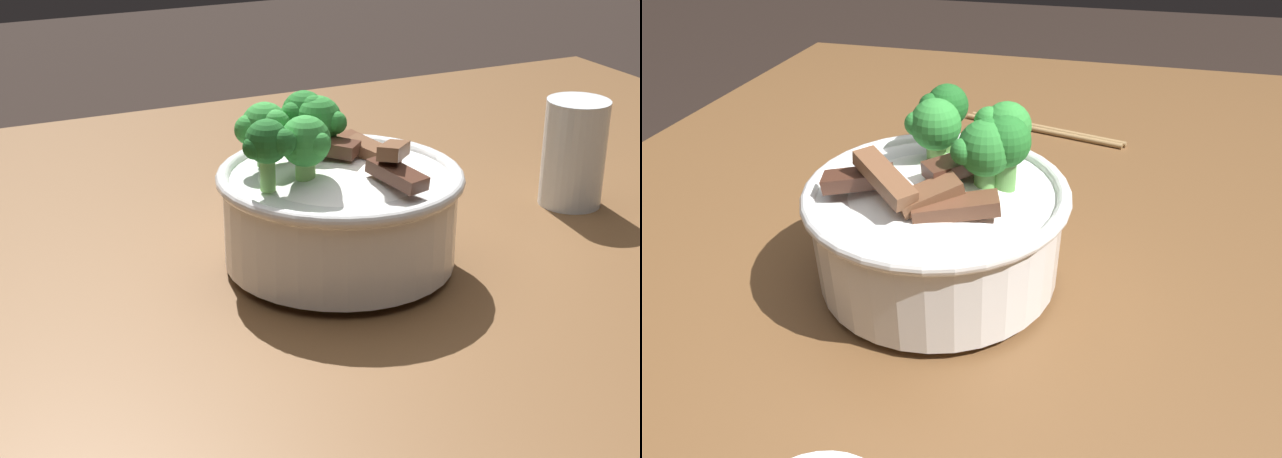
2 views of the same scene
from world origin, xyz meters
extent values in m
cube|color=brown|center=(0.00, 0.00, 0.75)|extent=(1.36, 1.00, 0.05)
cube|color=brown|center=(0.60, -0.41, 0.36)|extent=(0.09, 0.09, 0.72)
cube|color=brown|center=(0.60, 0.41, 0.36)|extent=(0.09, 0.09, 0.72)
cylinder|color=white|center=(0.01, 0.05, 0.77)|extent=(0.09, 0.09, 0.01)
cylinder|color=white|center=(0.01, 0.05, 0.81)|extent=(0.20, 0.20, 0.08)
torus|color=white|center=(0.01, 0.05, 0.85)|extent=(0.21, 0.21, 0.01)
ellipsoid|color=white|center=(0.01, 0.05, 0.83)|extent=(0.18, 0.18, 0.07)
cube|color=#4C2B1E|center=(0.02, 0.02, 0.88)|extent=(0.06, 0.06, 0.01)
cube|color=#4C2B1E|center=(-0.02, 0.10, 0.87)|extent=(0.03, 0.06, 0.02)
cube|color=brown|center=(-0.03, 0.07, 0.88)|extent=(0.05, 0.06, 0.02)
cube|color=brown|center=(-0.03, 0.02, 0.86)|extent=(0.04, 0.07, 0.02)
cube|color=brown|center=(-0.03, 0.04, 0.87)|extent=(0.05, 0.05, 0.02)
cylinder|color=#6BA84C|center=(0.08, 0.06, 0.87)|extent=(0.01, 0.01, 0.03)
sphere|color=#1E6023|center=(0.08, 0.06, 0.90)|extent=(0.04, 0.04, 0.04)
sphere|color=#1E6023|center=(0.09, 0.06, 0.89)|extent=(0.02, 0.02, 0.02)
sphere|color=#1E6023|center=(0.07, 0.07, 0.90)|extent=(0.02, 0.02, 0.02)
cylinder|color=#7AB256|center=(0.04, 0.06, 0.87)|extent=(0.02, 0.02, 0.02)
sphere|color=green|center=(0.04, 0.06, 0.89)|extent=(0.04, 0.04, 0.04)
sphere|color=green|center=(0.06, 0.05, 0.89)|extent=(0.02, 0.02, 0.02)
sphere|color=green|center=(0.04, 0.07, 0.89)|extent=(0.02, 0.02, 0.02)
cylinder|color=#5B9947|center=(0.06, 0.00, 0.87)|extent=(0.01, 0.01, 0.02)
sphere|color=green|center=(0.06, 0.00, 0.89)|extent=(0.04, 0.04, 0.04)
sphere|color=green|center=(0.07, 0.00, 0.89)|extent=(0.03, 0.03, 0.03)
sphere|color=green|center=(0.05, 0.01, 0.90)|extent=(0.02, 0.02, 0.02)
cylinder|color=#5B9947|center=(0.02, -0.01, 0.87)|extent=(0.02, 0.02, 0.03)
sphere|color=#237028|center=(0.02, -0.01, 0.90)|extent=(0.04, 0.04, 0.04)
sphere|color=#237028|center=(0.03, 0.00, 0.90)|extent=(0.02, 0.02, 0.02)
sphere|color=#237028|center=(0.01, 0.01, 0.90)|extent=(0.02, 0.02, 0.02)
cylinder|color=#5B9947|center=(0.01, 0.01, 0.87)|extent=(0.02, 0.02, 0.02)
sphere|color=#2D8433|center=(0.01, 0.01, 0.89)|extent=(0.04, 0.04, 0.04)
sphere|color=#2D8433|center=(0.03, 0.00, 0.90)|extent=(0.02, 0.02, 0.02)
sphere|color=#2D8433|center=(0.00, 0.02, 0.89)|extent=(0.02, 0.02, 0.02)
cylinder|color=#9E7A4C|center=(0.35, -0.01, 0.77)|extent=(0.06, 0.21, 0.01)
cylinder|color=#9E7A4C|center=(0.34, 0.00, 0.77)|extent=(0.06, 0.21, 0.01)
camera|label=1|loc=(0.36, 0.77, 1.15)|focal=56.72mm
camera|label=2|loc=(-0.36, -0.07, 1.07)|focal=31.16mm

